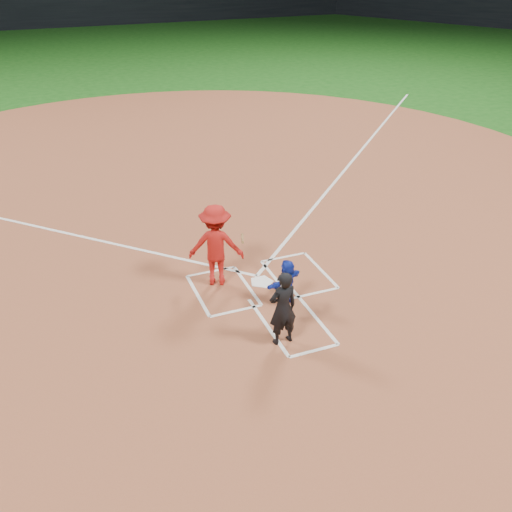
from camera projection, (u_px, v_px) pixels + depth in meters
name	position (u px, v px, depth m)	size (l,w,h in m)	color
ground	(261.00, 282.00, 13.67)	(120.00, 120.00, 0.00)	#144A12
home_plate_dirt	(192.00, 192.00, 18.53)	(28.00, 28.00, 0.01)	brown
stadium_wall_far	(63.00, 8.00, 51.81)	(80.00, 1.20, 3.20)	black
home_plate	(261.00, 282.00, 13.66)	(0.60, 0.60, 0.02)	white
catcher	(287.00, 283.00, 12.59)	(1.03, 0.33, 1.11)	#152BB0
umpire	(283.00, 308.00, 11.26)	(0.60, 0.39, 1.64)	black
chalk_markings	(198.00, 200.00, 17.95)	(28.35, 17.32, 0.01)	white
batter_at_plate	(216.00, 245.00, 13.18)	(1.51, 1.17, 2.00)	#B11713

